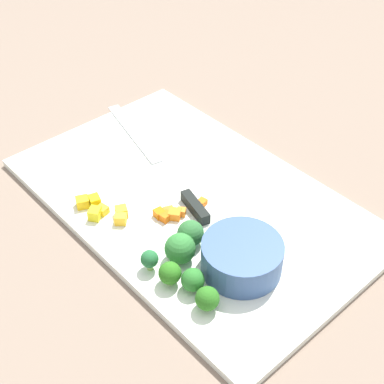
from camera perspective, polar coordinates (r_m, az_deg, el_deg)
The scene contains 22 objects.
ground_plane at distance 0.85m, azimuth 0.00°, elevation -1.12°, with size 4.00×4.00×0.00m, color #7D6B5C.
cutting_board at distance 0.85m, azimuth 0.00°, elevation -0.82°, with size 0.56×0.35×0.01m, color white.
prep_bowl at distance 0.73m, azimuth 5.21°, elevation -6.72°, with size 0.11×0.11×0.04m, color #375587.
chef_knife at distance 0.88m, azimuth -2.57°, elevation 1.94°, with size 0.35×0.10×0.02m.
carrot_dice_0 at distance 0.81m, azimuth -1.12°, elevation -2.09°, with size 0.01×0.01×0.01m, color orange.
carrot_dice_1 at distance 0.81m, azimuth -2.43°, elevation -2.03°, with size 0.01×0.01×0.01m, color orange.
carrot_dice_2 at distance 0.83m, azimuth 0.96°, elevation -1.12°, with size 0.01×0.01×0.01m, color orange.
carrot_dice_3 at distance 0.80m, azimuth -1.81°, elevation -2.32°, with size 0.02×0.02×0.01m, color orange.
carrot_dice_4 at distance 0.81m, azimuth -3.51°, elevation -2.16°, with size 0.01×0.01×0.01m, color orange.
carrot_dice_5 at distance 0.80m, azimuth -2.74°, elevation -2.57°, with size 0.01×0.02×0.01m, color orange.
pepper_dice_0 at distance 0.82m, azimuth -9.29°, elevation -1.85°, with size 0.01×0.02×0.01m, color yellow.
pepper_dice_1 at distance 0.80m, azimuth -7.43°, elevation -2.81°, with size 0.02×0.01×0.02m, color yellow.
pepper_dice_2 at distance 0.81m, azimuth -10.06°, elevation -2.23°, with size 0.02×0.02×0.02m, color yellow.
pepper_dice_3 at distance 0.81m, azimuth -7.35°, elevation -2.05°, with size 0.02×0.02×0.02m, color yellow.
pepper_dice_4 at distance 0.84m, azimuth -11.31°, elevation -1.06°, with size 0.02×0.02×0.02m, color yellow.
pepper_dice_5 at distance 0.84m, azimuth -10.08°, elevation -0.92°, with size 0.02×0.02×0.02m, color yellow.
broccoli_floret_0 at distance 0.73m, azimuth -1.25°, elevation -5.91°, with size 0.04×0.04×0.04m.
broccoli_floret_1 at distance 0.73m, azimuth -4.44°, elevation -6.99°, with size 0.02×0.02×0.03m.
broccoli_floret_2 at distance 0.70m, azimuth 0.09°, elevation -9.15°, with size 0.03×0.03×0.03m.
broccoli_floret_3 at distance 0.76m, azimuth -0.14°, elevation -4.35°, with size 0.04×0.04×0.04m.
broccoli_floret_4 at distance 0.71m, azimuth -2.31°, elevation -8.45°, with size 0.03×0.03×0.03m.
broccoli_floret_5 at distance 0.68m, azimuth 1.60°, elevation -11.03°, with size 0.03×0.03×0.03m.
Camera 1 is at (0.47, -0.42, 0.57)m, focal length 51.31 mm.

